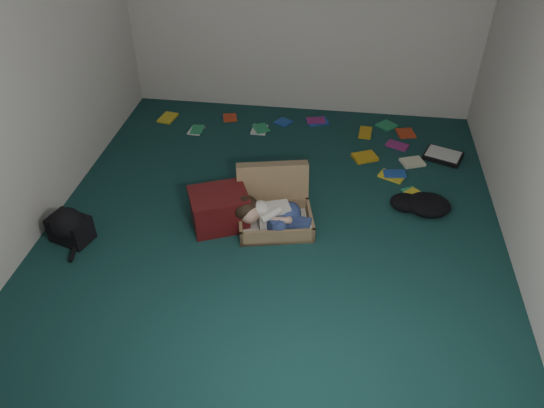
# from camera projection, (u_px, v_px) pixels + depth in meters

# --- Properties ---
(floor) EXTENTS (4.50, 4.50, 0.00)m
(floor) POSITION_uv_depth(u_px,v_px,m) (274.00, 225.00, 4.74)
(floor) COLOR #143B3A
(floor) RESTS_ON ground
(wall_back) EXTENTS (4.50, 0.00, 4.50)m
(wall_back) POSITION_uv_depth(u_px,v_px,m) (303.00, 0.00, 5.71)
(wall_back) COLOR silver
(wall_back) RESTS_ON ground
(wall_front) EXTENTS (4.50, 0.00, 4.50)m
(wall_front) POSITION_uv_depth(u_px,v_px,m) (201.00, 330.00, 2.18)
(wall_front) COLOR silver
(wall_front) RESTS_ON ground
(wall_left) EXTENTS (0.00, 4.50, 4.50)m
(wall_left) POSITION_uv_depth(u_px,v_px,m) (23.00, 75.00, 4.17)
(wall_left) COLOR silver
(wall_left) RESTS_ON ground
(suitcase) EXTENTS (0.77, 0.75, 0.47)m
(suitcase) POSITION_uv_depth(u_px,v_px,m) (274.00, 206.00, 4.73)
(suitcase) COLOR #8D714D
(suitcase) RESTS_ON floor
(person) EXTENTS (0.72, 0.35, 0.29)m
(person) POSITION_uv_depth(u_px,v_px,m) (271.00, 214.00, 4.57)
(person) COLOR silver
(person) RESTS_ON suitcase
(maroon_bin) EXTENTS (0.61, 0.55, 0.34)m
(maroon_bin) POSITION_uv_depth(u_px,v_px,m) (219.00, 209.00, 4.65)
(maroon_bin) COLOR #4D0F11
(maroon_bin) RESTS_ON floor
(backpack) EXTENTS (0.49, 0.44, 0.25)m
(backpack) POSITION_uv_depth(u_px,v_px,m) (70.00, 228.00, 4.51)
(backpack) COLOR black
(backpack) RESTS_ON floor
(clothing_pile) EXTENTS (0.45, 0.37, 0.14)m
(clothing_pile) POSITION_uv_depth(u_px,v_px,m) (419.00, 203.00, 4.88)
(clothing_pile) COLOR black
(clothing_pile) RESTS_ON floor
(paper_tray) EXTENTS (0.45, 0.40, 0.05)m
(paper_tray) POSITION_uv_depth(u_px,v_px,m) (443.00, 156.00, 5.60)
(paper_tray) COLOR black
(paper_tray) RESTS_ON floor
(book_scatter) EXTENTS (3.00, 1.52, 0.02)m
(book_scatter) POSITION_uv_depth(u_px,v_px,m) (324.00, 139.00, 5.91)
(book_scatter) COLOR yellow
(book_scatter) RESTS_ON floor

